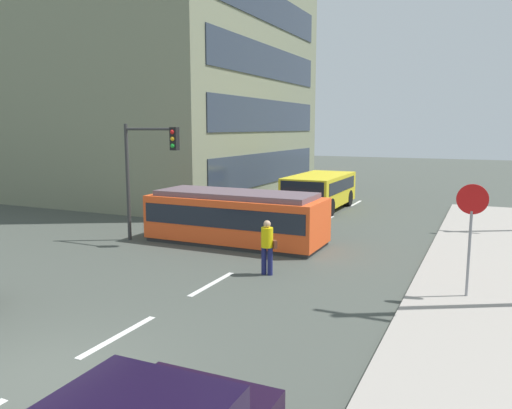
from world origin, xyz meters
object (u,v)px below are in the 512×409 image
(city_bus, at_px, (319,190))
(stop_sign, at_px, (471,217))
(streetcar_tram, at_px, (236,216))
(pedestrian_crossing, at_px, (267,244))
(traffic_light_mast, at_px, (148,160))

(city_bus, height_order, stop_sign, stop_sign)
(streetcar_tram, height_order, pedestrian_crossing, streetcar_tram)
(pedestrian_crossing, height_order, traffic_light_mast, traffic_light_mast)
(city_bus, distance_m, pedestrian_crossing, 12.67)
(stop_sign, bearing_deg, pedestrian_crossing, -179.91)
(streetcar_tram, bearing_deg, stop_sign, -22.06)
(streetcar_tram, xyz_separation_m, pedestrian_crossing, (2.81, -3.40, -0.09))
(pedestrian_crossing, bearing_deg, traffic_light_mast, 160.47)
(stop_sign, bearing_deg, streetcar_tram, 157.94)
(streetcar_tram, distance_m, stop_sign, 9.11)
(pedestrian_crossing, bearing_deg, streetcar_tram, 129.51)
(streetcar_tram, height_order, traffic_light_mast, traffic_light_mast)
(stop_sign, bearing_deg, traffic_light_mast, 169.73)
(city_bus, xyz_separation_m, stop_sign, (7.93, -12.44, 1.12))
(city_bus, relative_size, stop_sign, 1.98)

